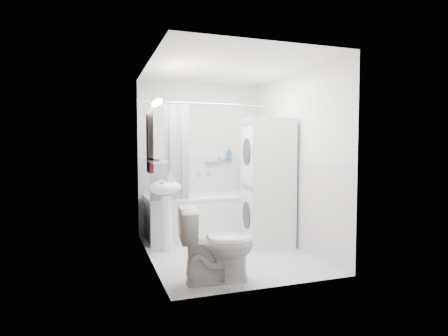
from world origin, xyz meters
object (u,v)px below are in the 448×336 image
object	(u,v)px
bathtub	(202,214)
sink	(165,199)
washer_dryer	(267,182)
toilet	(217,244)

from	to	relation	value
bathtub	sink	bearing A→B (deg)	-138.27
washer_dryer	toilet	size ratio (longest dim) A/B	2.26
bathtub	washer_dryer	xyz separation A→B (m)	(0.76, -0.71, 0.53)
bathtub	washer_dryer	world-z (taller)	washer_dryer
bathtub	washer_dryer	bearing A→B (deg)	-43.02
bathtub	sink	distance (m)	0.97
sink	bathtub	bearing A→B (deg)	41.73
sink	toilet	bearing A→B (deg)	-76.57
washer_dryer	bathtub	bearing A→B (deg)	144.21
sink	toilet	xyz separation A→B (m)	(0.30, -1.27, -0.32)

